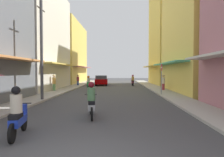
# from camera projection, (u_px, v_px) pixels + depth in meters

# --- Properties ---
(ground_plane) EXTENTS (84.76, 84.76, 0.00)m
(ground_plane) POSITION_uv_depth(u_px,v_px,m) (111.00, 92.00, 19.28)
(ground_plane) COLOR #424244
(sidewalk_left) EXTENTS (1.85, 46.53, 0.12)m
(sidewalk_left) POSITION_uv_depth(u_px,v_px,m) (59.00, 91.00, 19.48)
(sidewalk_left) COLOR #ADA89E
(sidewalk_left) RESTS_ON ground
(sidewalk_right) EXTENTS (1.85, 46.53, 0.12)m
(sidewalk_right) POSITION_uv_depth(u_px,v_px,m) (163.00, 92.00, 19.07)
(sidewalk_right) COLOR #ADA89E
(sidewalk_right) RESTS_ON ground
(building_left_mid) EXTENTS (7.05, 10.96, 11.33)m
(building_left_mid) POSITION_uv_depth(u_px,v_px,m) (31.00, 39.00, 21.97)
(building_left_mid) COLOR silver
(building_left_mid) RESTS_ON ground
(building_left_far) EXTENTS (7.05, 12.83, 10.33)m
(building_left_far) POSITION_uv_depth(u_px,v_px,m) (64.00, 54.00, 34.77)
(building_left_far) COLOR #EFD159
(building_left_far) RESTS_ON ground
(building_right_mid) EXTENTS (7.05, 10.71, 12.14)m
(building_right_mid) POSITION_uv_depth(u_px,v_px,m) (205.00, 29.00, 18.92)
(building_right_mid) COLOR #EFD159
(building_right_mid) RESTS_ON ground
(building_right_far) EXTENTS (7.05, 10.10, 16.38)m
(building_right_far) POSITION_uv_depth(u_px,v_px,m) (173.00, 31.00, 30.12)
(building_right_far) COLOR #EFD159
(building_right_far) RESTS_ON ground
(motorbike_blue) EXTENTS (0.63, 1.79, 1.58)m
(motorbike_blue) POSITION_uv_depth(u_px,v_px,m) (18.00, 114.00, 6.08)
(motorbike_blue) COLOR black
(motorbike_blue) RESTS_ON ground
(motorbike_silver) EXTENTS (0.60, 1.80, 1.58)m
(motorbike_silver) POSITION_uv_depth(u_px,v_px,m) (91.00, 102.00, 8.61)
(motorbike_silver) COLOR black
(motorbike_silver) RESTS_ON ground
(motorbike_maroon) EXTENTS (0.55, 1.81, 1.58)m
(motorbike_maroon) POSITION_uv_depth(u_px,v_px,m) (133.00, 81.00, 27.72)
(motorbike_maroon) COLOR black
(motorbike_maroon) RESTS_ON ground
(motorbike_green) EXTENTS (0.55, 1.81, 1.58)m
(motorbike_green) POSITION_uv_depth(u_px,v_px,m) (88.00, 84.00, 20.57)
(motorbike_green) COLOR black
(motorbike_green) RESTS_ON ground
(parked_car) EXTENTS (2.13, 4.25, 1.45)m
(parked_car) POSITION_uv_depth(u_px,v_px,m) (101.00, 80.00, 28.98)
(parked_car) COLOR #8C0000
(parked_car) RESTS_ON ground
(pedestrian_midway) EXTENTS (0.44, 0.44, 1.76)m
(pedestrian_midway) POSITION_uv_depth(u_px,v_px,m) (54.00, 82.00, 19.67)
(pedestrian_midway) COLOR #598C59
(pedestrian_midway) RESTS_ON ground
(pedestrian_far) EXTENTS (0.34, 0.34, 1.57)m
(pedestrian_far) POSITION_uv_depth(u_px,v_px,m) (78.00, 80.00, 27.15)
(pedestrian_far) COLOR #334C8C
(pedestrian_far) RESTS_ON ground
(pedestrian_foreground) EXTENTS (0.44, 0.44, 1.73)m
(pedestrian_foreground) POSITION_uv_depth(u_px,v_px,m) (163.00, 82.00, 20.29)
(pedestrian_foreground) COLOR #99333F
(pedestrian_foreground) RESTS_ON ground
(utility_pole) EXTENTS (0.20, 1.20, 6.80)m
(utility_pole) POSITION_uv_depth(u_px,v_px,m) (42.00, 50.00, 13.34)
(utility_pole) COLOR #4C4C4F
(utility_pole) RESTS_ON ground
(street_sign_no_entry) EXTENTS (0.07, 0.60, 2.65)m
(street_sign_no_entry) POSITION_uv_depth(u_px,v_px,m) (161.00, 75.00, 16.27)
(street_sign_no_entry) COLOR gray
(street_sign_no_entry) RESTS_ON ground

